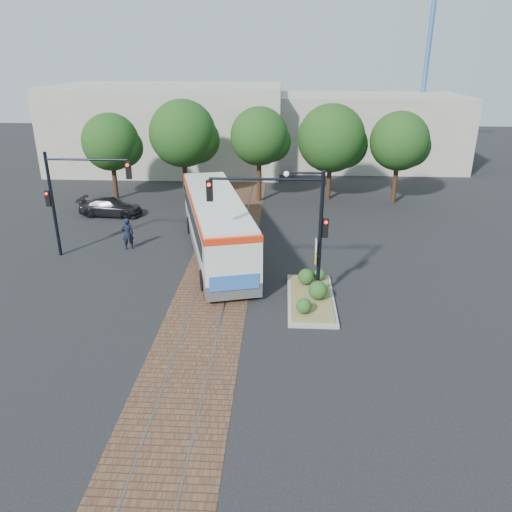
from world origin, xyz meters
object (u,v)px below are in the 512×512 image
object	(u,v)px
signal_pole_left	(71,191)
traffic_island	(311,294)
city_bus	(216,223)
parked_car	(111,207)
signal_pole_main	(294,216)
officer	(128,234)

from	to	relation	value
signal_pole_left	traffic_island	bearing A→B (deg)	-20.36
city_bus	traffic_island	xyz separation A→B (m)	(5.23, -5.61, -1.58)
traffic_island	parked_car	bearing A→B (deg)	137.89
parked_car	city_bus	bearing A→B (deg)	-125.27
signal_pole_main	parked_car	world-z (taller)	signal_pole_main
city_bus	traffic_island	size ratio (longest dim) A/B	2.51
city_bus	parked_car	size ratio (longest dim) A/B	2.92
city_bus	signal_pole_main	size ratio (longest dim) A/B	2.18
traffic_island	officer	xyz separation A→B (m)	(-10.63, 6.09, 0.63)
signal_pole_left	signal_pole_main	bearing A→B (deg)	-21.45
city_bus	signal_pole_left	xyz separation A→B (m)	(-7.95, -0.71, 1.95)
signal_pole_left	parked_car	xyz separation A→B (m)	(-0.61, 7.58, -3.22)
city_bus	signal_pole_main	bearing A→B (deg)	-66.86
city_bus	signal_pole_left	bearing A→B (deg)	170.48
city_bus	officer	bearing A→B (deg)	160.25
officer	parked_car	size ratio (longest dim) A/B	0.43
signal_pole_left	officer	world-z (taller)	signal_pole_left
signal_pole_main	officer	xyz separation A→B (m)	(-9.68, 6.00, -3.20)
city_bus	signal_pole_main	distance (m)	7.33
traffic_island	signal_pole_main	world-z (taller)	signal_pole_main
traffic_island	signal_pole_left	world-z (taller)	signal_pole_left
signal_pole_left	parked_car	world-z (taller)	signal_pole_left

